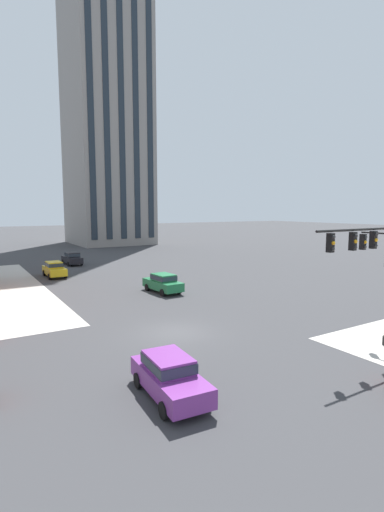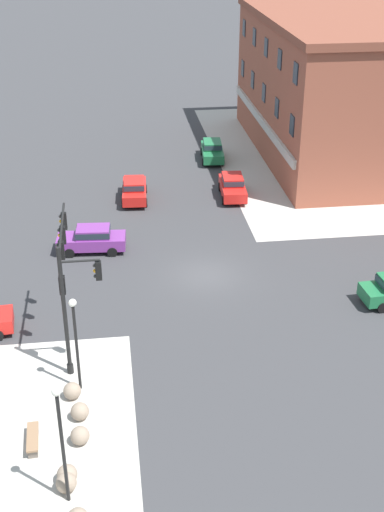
{
  "view_description": "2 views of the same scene",
  "coord_description": "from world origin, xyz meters",
  "views": [
    {
      "loc": [
        -10.96,
        -19.72,
        7.44
      ],
      "look_at": [
        4.58,
        5.52,
        3.79
      ],
      "focal_mm": 26.98,
      "sensor_mm": 36.0,
      "label": 1
    },
    {
      "loc": [
        36.11,
        -5.5,
        20.61
      ],
      "look_at": [
        5.33,
        -1.56,
        4.22
      ],
      "focal_mm": 48.03,
      "sensor_mm": 36.0,
      "label": 2
    }
  ],
  "objects": [
    {
      "name": "car_main_southbound_near",
      "position": [
        -12.22,
        -3.72,
        0.92
      ],
      "size": [
        4.49,
        2.08,
        1.68
      ],
      "color": "red",
      "rests_on": "ground"
    },
    {
      "name": "bollard_sphere_curb_d",
      "position": [
        15.85,
        -7.88,
        0.41
      ],
      "size": [
        0.82,
        0.82,
        0.82
      ],
      "primitive_type": "sphere",
      "color": "gray",
      "rests_on": "ground"
    },
    {
      "name": "car_cross_westbound",
      "position": [
        -20.34,
        3.51,
        0.92
      ],
      "size": [
        4.54,
        2.18,
        1.68
      ],
      "color": "#1E6B3D",
      "rests_on": "ground"
    },
    {
      "name": "car_cross_far",
      "position": [
        -4.11,
        -6.89,
        0.92
      ],
      "size": [
        2.13,
        4.52,
        1.68
      ],
      "color": "#7A3389",
      "rests_on": "ground"
    },
    {
      "name": "bollard_sphere_curb_e",
      "position": [
        16.28,
        -7.89,
        0.41
      ],
      "size": [
        0.82,
        0.82,
        0.82
      ],
      "primitive_type": "sphere",
      "color": "gray",
      "rests_on": "ground"
    },
    {
      "name": "traffic_signal_main",
      "position": [
        7.44,
        -7.79,
        4.7
      ],
      "size": [
        6.07,
        2.09,
        6.86
      ],
      "color": "black",
      "rests_on": "ground"
    },
    {
      "name": "bollard_sphere_curb_c",
      "position": [
        13.7,
        -7.41,
        0.41
      ],
      "size": [
        0.82,
        0.82,
        0.82
      ],
      "primitive_type": "sphere",
      "color": "gray",
      "rests_on": "ground"
    },
    {
      "name": "street_lamp_corner_near",
      "position": [
        10.0,
        -7.47,
        3.12
      ],
      "size": [
        0.36,
        0.36,
        4.91
      ],
      "color": "black",
      "rests_on": "ground"
    },
    {
      "name": "storefront_block_near_corner",
      "position": [
        -20.76,
        17.39,
        5.98
      ],
      "size": [
        24.0,
        19.23,
        11.95
      ],
      "color": "brown",
      "rests_on": "ground"
    },
    {
      "name": "bench_near_signal",
      "position": [
        13.55,
        -9.39,
        0.33
      ],
      "size": [
        1.83,
        0.59,
        0.49
      ],
      "color": "#8E6B4C",
      "rests_on": "ground"
    },
    {
      "name": "car_main_northbound_far",
      "position": [
        -11.94,
        3.78,
        0.92
      ],
      "size": [
        4.51,
        2.12,
        1.68
      ],
      "color": "red",
      "rests_on": "ground"
    },
    {
      "name": "bollard_sphere_curb_b",
      "position": [
        12.16,
        -7.44,
        0.41
      ],
      "size": [
        0.82,
        0.82,
        0.82
      ],
      "primitive_type": "sphere",
      "color": "gray",
      "rests_on": "ground"
    },
    {
      "name": "bollard_sphere_curb_a",
      "position": [
        10.68,
        -7.82,
        0.41
      ],
      "size": [
        0.82,
        0.82,
        0.82
      ],
      "primitive_type": "sphere",
      "color": "gray",
      "rests_on": "ground"
    },
    {
      "name": "ground_plane",
      "position": [
        0.0,
        0.0,
        0.0
      ],
      "size": [
        320.0,
        320.0,
        0.0
      ],
      "primitive_type": "plane",
      "color": "#38383A"
    },
    {
      "name": "street_lamp_mid_sidewalk",
      "position": [
        16.77,
        -7.81,
        3.42
      ],
      "size": [
        0.36,
        0.36,
        5.46
      ],
      "color": "black",
      "rests_on": "ground"
    }
  ]
}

